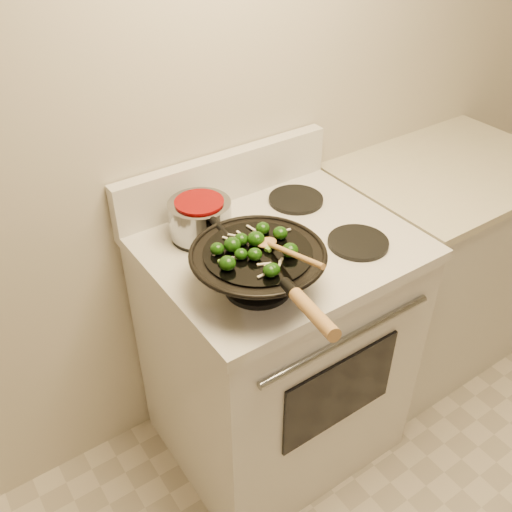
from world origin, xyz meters
TOP-DOWN VIEW (x-y plane):
  - stove at (-0.03, 1.17)m, footprint 0.78×0.67m
  - counter_unit at (0.80, 1.20)m, footprint 0.83×0.62m
  - wok at (-0.21, 1.02)m, footprint 0.36×0.58m
  - stirfry at (-0.22, 1.02)m, footprint 0.25×0.23m
  - wooden_spoon at (-0.18, 0.96)m, footprint 0.06×0.25m
  - saucepan at (-0.21, 1.32)m, footprint 0.19×0.30m

SIDE VIEW (x-z plane):
  - counter_unit at x=0.80m, z-range 0.00..0.91m
  - stove at x=-0.03m, z-range -0.07..1.01m
  - saucepan at x=-0.21m, z-range 0.93..1.04m
  - wok at x=-0.21m, z-range 0.89..1.09m
  - stirfry at x=-0.22m, z-range 1.04..1.08m
  - wooden_spoon at x=-0.18m, z-range 1.03..1.11m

